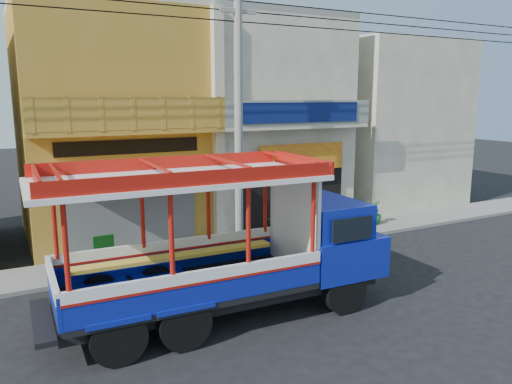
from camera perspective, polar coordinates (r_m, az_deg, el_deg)
ground at (r=14.20m, az=7.77°, el=-10.29°), size 90.00×90.00×0.00m
sidewalk at (r=17.40m, az=0.05°, el=-5.99°), size 30.00×2.00×0.12m
shophouse_left at (r=19.08m, az=-16.50°, el=7.43°), size 6.00×7.50×8.24m
shophouse_right at (r=21.12m, az=-0.20°, el=8.15°), size 6.00×6.75×8.24m
party_pilaster at (r=17.02m, az=-4.30°, el=7.12°), size 0.35×0.30×8.00m
filler_building_right at (r=25.18m, az=14.14°, el=7.56°), size 6.00×6.00×7.60m
utility_pole at (r=15.64m, az=-1.53°, el=10.61°), size 28.00×0.26×9.00m
songthaew_truck at (r=11.69m, az=-1.23°, el=-5.60°), size 8.01×2.86×3.71m
green_sign at (r=15.65m, az=-16.96°, el=-6.68°), size 0.61×0.31×0.93m
potted_plant_a at (r=17.86m, az=2.80°, el=-3.57°), size 1.27×1.24×1.07m
potted_plant_b at (r=18.60m, az=5.93°, el=-3.39°), size 0.55×0.59×0.84m
potted_plant_c at (r=20.30m, az=13.44°, el=-2.27°), size 0.73×0.73×0.95m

